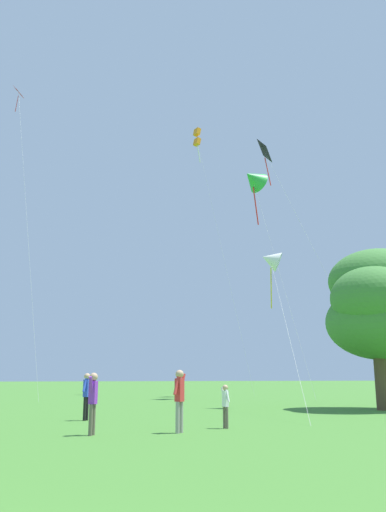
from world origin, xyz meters
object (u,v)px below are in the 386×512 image
kite_orange_box (197,139)px  kite_black_large (268,161)px  person_foreground_watcher (179,395)px  person_with_spool (87,392)px  kite_white_distant (271,260)px  person_child_small (225,402)px  kite_red_high (20,114)px  person_in_red_shirt (93,397)px  tree_left_oak (378,303)px  kite_green_small (253,179)px

kite_orange_box → kite_black_large: size_ratio=1.30×
person_foreground_watcher → kite_orange_box: bearing=70.0°
kite_orange_box → person_with_spool: 38.62m
kite_white_distant → person_child_small: size_ratio=8.06×
kite_orange_box → person_foreground_watcher: size_ratio=15.13×
kite_red_high → kite_white_distant: bearing=-55.9°
person_in_red_shirt → person_foreground_watcher: bearing=-3.9°
person_in_red_shirt → person_foreground_watcher: person_foreground_watcher is taller
kite_orange_box → tree_left_oak: size_ratio=3.29×
kite_black_large → person_with_spool: bearing=-135.0°
kite_black_large → person_foreground_watcher: kite_black_large is taller
person_child_small → tree_left_oak: size_ratio=0.16×
kite_red_high → kite_orange_box: kite_red_high is taller
kite_red_high → kite_black_large: kite_red_high is taller
person_child_small → tree_left_oak: 13.16m
person_in_red_shirt → person_child_small: size_ratio=1.27×
kite_red_high → person_foreground_watcher: 38.24m
person_in_red_shirt → person_child_small: 4.21m
person_child_small → kite_black_large: bearing=59.1°
kite_red_high → person_in_red_shirt: (2.82, -30.16, -22.77)m
kite_orange_box → kite_black_large: (1.90, -11.52, -6.73)m
kite_red_high → tree_left_oak: kite_red_high is taller
kite_green_small → person_foreground_watcher: (-14.51, -25.40, -17.40)m
kite_white_distant → kite_black_large: (5.40, 10.49, 10.54)m
kite_black_large → person_with_spool: size_ratio=12.04×
kite_white_distant → person_in_red_shirt: bearing=-136.3°
kite_green_small → person_foreground_watcher: kite_green_small is taller
kite_orange_box → person_child_small: bearing=-107.7°
kite_green_small → person_in_red_shirt: bearing=-123.8°
kite_red_high → person_foreground_watcher: (5.22, -30.32, -22.72)m
kite_white_distant → person_in_red_shirt: 16.20m
person_foreground_watcher → kite_white_distant: bearing=51.4°
kite_red_high → tree_left_oak: (17.69, -23.15, -18.68)m
kite_white_distant → person_with_spool: size_ratio=6.27×
person_child_small → tree_left_oak: bearing=30.4°
tree_left_oak → kite_red_high: bearing=127.4°
kite_green_small → kite_orange_box: bearing=111.4°
person_child_small → person_with_spool: (-3.62, 4.43, 0.22)m
kite_white_distant → kite_black_large: kite_black_large is taller
kite_black_large → kite_white_distant: bearing=-117.2°
person_with_spool → kite_red_high: bearing=97.6°
person_foreground_watcher → tree_left_oak: tree_left_oak is taller
kite_green_small → kite_black_large: kite_black_large is taller
kite_orange_box → person_with_spool: bearing=-116.8°
kite_green_small → kite_red_high: size_ratio=0.73×
person_in_red_shirt → kite_white_distant: bearing=43.7°
kite_white_distant → kite_black_large: bearing=62.8°
kite_black_large → person_in_red_shirt: kite_black_large is taller
kite_green_small → person_in_red_shirt: kite_green_small is taller
person_with_spool → kite_orange_box: bearing=63.2°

